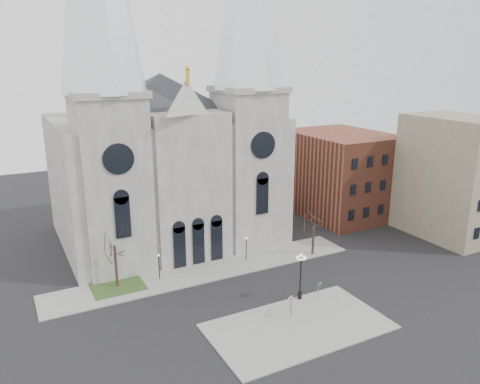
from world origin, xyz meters
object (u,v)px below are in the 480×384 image
one_way_sign (290,300)px  street_name_sign (319,289)px  globe_lamp (301,270)px  stop_sign (292,302)px

one_way_sign → street_name_sign: size_ratio=1.06×
globe_lamp → one_way_sign: globe_lamp is taller
stop_sign → one_way_sign: bearing=41.7°
globe_lamp → one_way_sign: size_ratio=2.61×
one_way_sign → globe_lamp: bearing=16.3°
stop_sign → street_name_sign: bearing=-3.3°
stop_sign → globe_lamp: 4.45m
stop_sign → street_name_sign: stop_sign is taller
one_way_sign → street_name_sign: bearing=-7.6°
stop_sign → street_name_sign: 5.21m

